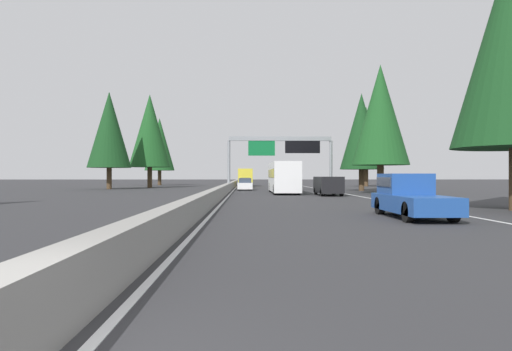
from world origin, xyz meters
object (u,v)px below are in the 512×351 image
box_truck_far_left (245,177)px  conifer_left_far (160,144)px  minivan_mid_center (328,185)px  conifer_right_far (366,138)px  conifer_right_mid (362,131)px  sign_gantry_overhead (281,148)px  conifer_left_mid (150,131)px  bus_near_right (283,176)px  conifer_left_near (109,130)px  sedan_distant_b (245,185)px  pickup_mid_left (410,196)px  conifer_right_near (380,115)px  sedan_far_center (245,183)px

box_truck_far_left → conifer_left_far: 19.21m
minivan_mid_center → conifer_right_far: conifer_right_far is taller
minivan_mid_center → conifer_right_mid: (12.91, -6.25, 6.06)m
sign_gantry_overhead → conifer_left_far: bearing=32.9°
box_truck_far_left → conifer_left_mid: 18.69m
bus_near_right → sign_gantry_overhead: bearing=-3.1°
minivan_mid_center → conifer_left_near: bearing=51.6°
sedan_distant_b → conifer_right_mid: (-2.71, -13.77, 6.32)m
pickup_mid_left → box_truck_far_left: box_truck_far_left is taller
conifer_right_far → box_truck_far_left: bearing=84.2°
sign_gantry_overhead → conifer_left_mid: 23.43m
minivan_mid_center → conifer_right_mid: 15.57m
minivan_mid_center → conifer_right_far: size_ratio=0.37×
box_truck_far_left → conifer_right_far: conifer_right_far is taller
pickup_mid_left → conifer_right_far: size_ratio=0.42×
sedan_distant_b → conifer_left_mid: (12.24, 14.30, 7.82)m
box_truck_far_left → conifer_right_far: size_ratio=0.63×
minivan_mid_center → conifer_right_near: size_ratio=0.39×
minivan_mid_center → sedan_distant_b: minivan_mid_center is taller
box_truck_far_left → sedan_distant_b: box_truck_far_left is taller
conifer_right_mid → conifer_left_mid: bearing=62.0°
conifer_right_near → conifer_left_far: conifer_right_near is taller
sign_gantry_overhead → pickup_mid_left: (-35.75, -2.79, -4.25)m
conifer_right_mid → box_truck_far_left: bearing=29.0°
sign_gantry_overhead → conifer_left_mid: size_ratio=0.91×
sedan_distant_b → conifer_left_mid: 20.38m
conifer_right_far → conifer_left_far: conifer_right_far is taller
conifer_right_mid → conifer_right_far: 23.74m
conifer_left_near → conifer_left_far: conifer_left_near is taller
sedan_far_center → box_truck_far_left: (9.67, 0.01, 0.93)m
sign_gantry_overhead → conifer_right_mid: (-1.21, -9.39, 1.84)m
sign_gantry_overhead → box_truck_far_left: 24.32m
bus_near_right → minivan_mid_center: bearing=-147.9°
sedan_far_center → sedan_distant_b: (-12.48, -0.01, 0.00)m
box_truck_far_left → sedan_distant_b: bearing=-179.9°
bus_near_right → sedan_distant_b: bus_near_right is taller
sign_gantry_overhead → conifer_right_near: bearing=-135.4°
sign_gantry_overhead → conifer_right_far: 26.98m
conifer_right_mid → conifer_left_near: size_ratio=0.89×
conifer_right_mid → conifer_right_near: bearing=179.0°
sign_gantry_overhead → conifer_right_mid: bearing=-97.3°
bus_near_right → conifer_right_near: 11.54m
bus_near_right → box_truck_far_left: size_ratio=1.35×
sign_gantry_overhead → pickup_mid_left: size_ratio=2.26×
conifer_right_mid → sedan_far_center: bearing=42.2°
sign_gantry_overhead → minivan_mid_center: bearing=-167.5°
conifer_right_mid → conifer_left_mid: conifer_left_mid is taller
conifer_right_near → conifer_left_far: bearing=35.9°
pickup_mid_left → bus_near_right: bearing=6.8°
pickup_mid_left → conifer_left_far: conifer_left_far is taller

